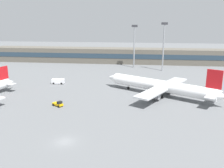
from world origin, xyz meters
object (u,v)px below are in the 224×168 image
object	(u,v)px
baggage_tug_yellow	(58,104)
service_van_white	(58,81)
airplane_mid	(160,86)
floodlight_tower_east	(164,43)
floodlight_tower_west	(134,43)

from	to	relation	value
baggage_tug_yellow	service_van_white	xyz separation A→B (m)	(-9.17, 26.91, 0.31)
baggage_tug_yellow	airplane_mid	bearing A→B (deg)	25.51
floodlight_tower_east	service_van_white	bearing A→B (deg)	-144.37
baggage_tug_yellow	floodlight_tower_east	xyz separation A→B (m)	(36.64, 59.74, 13.67)
airplane_mid	baggage_tug_yellow	distance (m)	35.90
service_van_white	floodlight_tower_east	bearing A→B (deg)	35.63
service_van_white	floodlight_tower_west	distance (m)	52.06
service_van_white	floodlight_tower_west	size ratio (longest dim) A/B	0.23
service_van_white	floodlight_tower_east	xyz separation A→B (m)	(45.81, 32.83, 13.35)
service_van_white	floodlight_tower_east	world-z (taller)	floodlight_tower_east
service_van_white	floodlight_tower_west	xyz separation A→B (m)	(30.52, 40.25, 12.60)
service_van_white	floodlight_tower_west	world-z (taller)	floodlight_tower_west
baggage_tug_yellow	service_van_white	bearing A→B (deg)	108.83
airplane_mid	floodlight_tower_west	size ratio (longest dim) A/B	1.79
baggage_tug_yellow	floodlight_tower_west	size ratio (longest dim) A/B	0.16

